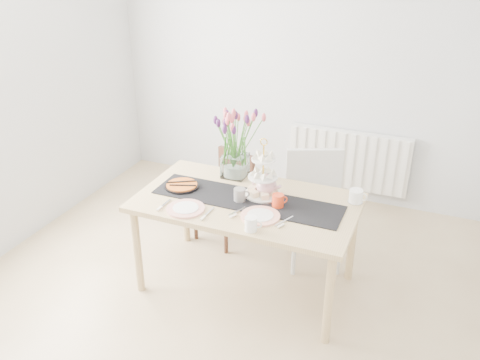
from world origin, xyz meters
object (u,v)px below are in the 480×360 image
at_px(radiator, 348,160).
at_px(teapot, 266,186).
at_px(chair_white, 315,199).
at_px(mug_white, 251,224).
at_px(dining_table, 247,209).
at_px(plate_left, 186,209).
at_px(cake_stand, 263,182).
at_px(tart_tin, 182,186).
at_px(plate_right, 260,216).
at_px(cream_jug, 356,196).
at_px(chair_brown, 229,190).
at_px(mug_grey, 240,195).
at_px(mug_orange, 278,201).
at_px(tulip_vase, 235,133).

bearing_deg(radiator, teapot, -101.34).
bearing_deg(chair_white, mug_white, -123.91).
relative_size(dining_table, plate_left, 5.90).
relative_size(cake_stand, tart_tin, 1.53).
bearing_deg(plate_left, chair_white, 50.94).
bearing_deg(chair_white, teapot, -142.82).
bearing_deg(plate_right, mug_white, -88.80).
bearing_deg(radiator, tart_tin, -119.17).
xyz_separation_m(chair_white, plate_left, (-0.71, -0.87, 0.21)).
distance_m(radiator, mug_white, 2.11).
bearing_deg(cream_jug, dining_table, -157.82).
height_order(chair_brown, tart_tin, chair_brown).
bearing_deg(plate_right, chair_white, 76.16).
bearing_deg(mug_white, chair_white, 66.28).
bearing_deg(mug_grey, cream_jug, -14.93).
distance_m(radiator, cake_stand, 1.67).
relative_size(chair_white, mug_orange, 9.37).
height_order(radiator, chair_white, chair_white).
height_order(teapot, cream_jug, teapot).
relative_size(cream_jug, plate_right, 0.36).
height_order(chair_brown, mug_grey, mug_grey).
height_order(cake_stand, mug_grey, cake_stand).
xyz_separation_m(radiator, mug_grey, (-0.46, -1.73, 0.35)).
distance_m(chair_brown, tart_tin, 0.71).
bearing_deg(radiator, chair_brown, -128.11).
height_order(dining_table, teapot, teapot).
xyz_separation_m(chair_brown, tart_tin, (-0.11, -0.63, 0.31)).
height_order(mug_grey, mug_orange, mug_grey).
bearing_deg(plate_left, teapot, 43.18).
relative_size(dining_table, cream_jug, 16.25).
bearing_deg(radiator, cream_jug, -77.39).
height_order(tulip_vase, cream_jug, tulip_vase).
distance_m(tulip_vase, mug_white, 0.89).
xyz_separation_m(tulip_vase, plate_left, (-0.11, -0.64, -0.36)).
relative_size(cake_stand, cream_jug, 4.08).
bearing_deg(chair_white, plate_right, -126.75).
bearing_deg(tulip_vase, mug_orange, -36.45).
height_order(tulip_vase, mug_white, tulip_vase).
bearing_deg(radiator, plate_right, -97.35).
height_order(radiator, mug_grey, mug_grey).
bearing_deg(mug_orange, mug_grey, 141.58).
relative_size(cream_jug, mug_orange, 0.99).
relative_size(tart_tin, mug_grey, 2.61).
bearing_deg(mug_white, radiator, 70.69).
height_order(dining_table, plate_right, plate_right).
distance_m(chair_brown, teapot, 0.81).
xyz_separation_m(mug_orange, plate_left, (-0.59, -0.28, -0.04)).
xyz_separation_m(chair_white, mug_orange, (-0.12, -0.59, 0.25)).
xyz_separation_m(chair_brown, plate_right, (0.59, -0.81, 0.30)).
xyz_separation_m(chair_brown, cream_jug, (1.15, -0.36, 0.35)).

